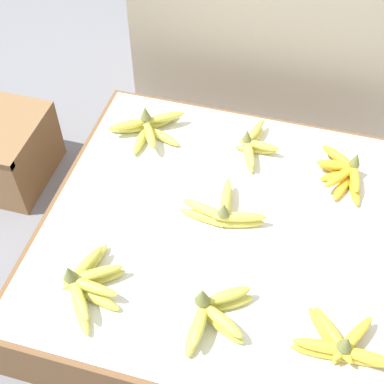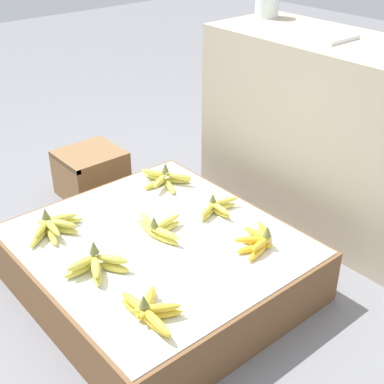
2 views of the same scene
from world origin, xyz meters
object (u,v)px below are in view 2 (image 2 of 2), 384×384
object	(u,v)px
foam_tray_white	(325,36)
banana_bunch_back_midleft	(216,207)
banana_bunch_back_midright	(259,240)
wooden_crate	(91,173)
banana_bunch_front_midright	(149,310)
banana_bunch_middle_midleft	(159,228)
banana_bunch_front_left	(53,227)
banana_bunch_front_midleft	(96,265)
banana_bunch_back_left	(164,179)
glass_jar	(267,1)

from	to	relation	value
foam_tray_white	banana_bunch_back_midleft	bearing A→B (deg)	-90.19
banana_bunch_back_midright	wooden_crate	bearing A→B (deg)	-176.07
banana_bunch_front_midright	banana_bunch_middle_midleft	distance (m)	0.46
banana_bunch_front_left	banana_bunch_back_midleft	world-z (taller)	banana_bunch_front_left
banana_bunch_front_left	banana_bunch_back_midright	bearing A→B (deg)	43.41
banana_bunch_front_midleft	banana_bunch_front_midright	size ratio (longest dim) A/B	0.83
banana_bunch_back_left	banana_bunch_front_midleft	bearing A→B (deg)	-58.08
banana_bunch_back_midright	banana_bunch_back_left	bearing A→B (deg)	177.80
wooden_crate	banana_bunch_front_midleft	size ratio (longest dim) A/B	1.48
banana_bunch_front_midleft	banana_bunch_front_midright	distance (m)	0.30
banana_bunch_back_left	foam_tray_white	size ratio (longest dim) A/B	1.17
banana_bunch_back_left	glass_jar	distance (m)	0.99
banana_bunch_front_midleft	banana_bunch_back_midleft	size ratio (longest dim) A/B	0.95
banana_bunch_front_left	banana_bunch_back_left	size ratio (longest dim) A/B	1.08
banana_bunch_front_midright	banana_bunch_back_left	distance (m)	0.86
banana_bunch_back_midright	banana_bunch_front_midleft	bearing A→B (deg)	-114.65
banana_bunch_front_midleft	foam_tray_white	distance (m)	1.32
banana_bunch_middle_midleft	banana_bunch_back_midleft	distance (m)	0.28
wooden_crate	banana_bunch_back_midleft	xyz separation A→B (m)	(0.82, 0.11, 0.13)
banana_bunch_front_midleft	banana_bunch_front_midright	world-z (taller)	banana_bunch_front_midleft
banana_bunch_back_midright	banana_bunch_front_midright	bearing A→B (deg)	-85.09
wooden_crate	glass_jar	world-z (taller)	glass_jar
wooden_crate	banana_bunch_back_left	size ratio (longest dim) A/B	1.25
banana_bunch_back_left	banana_bunch_back_midright	world-z (taller)	banana_bunch_back_left
banana_bunch_back_left	foam_tray_white	xyz separation A→B (m)	(0.33, 0.61, 0.60)
banana_bunch_front_midleft	banana_bunch_middle_midleft	world-z (taller)	banana_bunch_front_midleft
wooden_crate	banana_bunch_middle_midleft	distance (m)	0.82
banana_bunch_front_midright	foam_tray_white	size ratio (longest dim) A/B	1.20
banana_bunch_front_midright	banana_bunch_back_left	bearing A→B (deg)	139.26
wooden_crate	glass_jar	distance (m)	1.21
banana_bunch_back_midright	banana_bunch_front_left	bearing A→B (deg)	-136.59
banana_bunch_front_midright	foam_tray_white	world-z (taller)	foam_tray_white
banana_bunch_front_left	banana_bunch_middle_midleft	size ratio (longest dim) A/B	1.08
wooden_crate	foam_tray_white	world-z (taller)	foam_tray_white
banana_bunch_back_midleft	foam_tray_white	world-z (taller)	foam_tray_white
banana_bunch_back_midright	glass_jar	xyz separation A→B (m)	(-0.71, 0.74, 0.67)
banana_bunch_front_left	glass_jar	world-z (taller)	glass_jar
banana_bunch_front_left	banana_bunch_front_midright	size ratio (longest dim) A/B	1.06
banana_bunch_front_left	banana_bunch_back_left	xyz separation A→B (m)	(-0.03, 0.56, -0.00)
banana_bunch_front_midleft	banana_bunch_back_midleft	bearing A→B (deg)	92.50
banana_bunch_back_left	banana_bunch_back_midright	size ratio (longest dim) A/B	1.10
banana_bunch_front_left	banana_bunch_back_left	distance (m)	0.56
banana_bunch_front_midright	glass_jar	distance (m)	1.63
banana_bunch_front_midright	banana_bunch_middle_midleft	xyz separation A→B (m)	(-0.35, 0.30, -0.00)
banana_bunch_middle_midleft	glass_jar	distance (m)	1.25
wooden_crate	banana_bunch_front_midleft	xyz separation A→B (m)	(0.84, -0.47, 0.14)
banana_bunch_middle_midleft	wooden_crate	bearing A→B (deg)	168.50
banana_bunch_front_midleft	glass_jar	bearing A→B (deg)	109.63
wooden_crate	banana_bunch_back_left	xyz separation A→B (m)	(0.49, 0.10, 0.13)
banana_bunch_front_midright	banana_bunch_back_midleft	distance (m)	0.66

